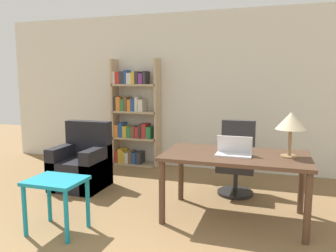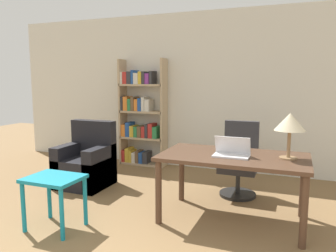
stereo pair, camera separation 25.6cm
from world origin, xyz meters
name	(u,v)px [view 1 (the left image)]	position (x,y,z in m)	size (l,w,h in m)	color
wall_back	(209,92)	(0.00, 4.53, 1.35)	(8.00, 0.06, 2.70)	silver
desk	(235,162)	(0.69, 2.51, 0.65)	(1.57, 0.88, 0.74)	#4C3323
laptop	(234,151)	(0.68, 2.45, 0.79)	(0.38, 0.21, 0.21)	silver
table_lamp	(291,122)	(1.25, 2.56, 1.11)	(0.31, 0.31, 0.48)	olive
office_chair	(237,161)	(0.62, 3.39, 0.45)	(0.48, 0.48, 0.99)	black
side_table_blue	(56,189)	(-1.00, 1.63, 0.45)	(0.55, 0.45, 0.56)	teal
armchair	(82,166)	(-1.54, 2.94, 0.31)	(0.70, 0.67, 0.95)	black
bookshelf	(133,118)	(-1.34, 4.34, 0.87)	(0.86, 0.28, 1.92)	tan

